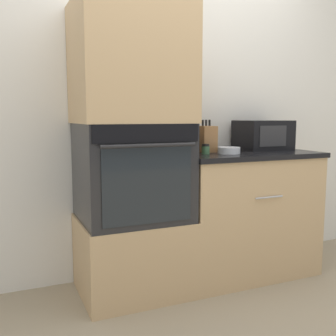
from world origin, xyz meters
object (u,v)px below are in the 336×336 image
Objects in this scene: bowl at (229,150)px; condiment_jar_near at (175,147)px; wall_oven at (132,172)px; condiment_jar_mid at (195,146)px; microwave at (263,135)px; condiment_jar_far at (206,149)px; knife_block at (206,139)px.

bowl is 2.38× the size of condiment_jar_near.
wall_oven is 5.86× the size of condiment_jar_mid.
microwave is 5.57× the size of condiment_jar_far.
wall_oven is 1.14m from microwave.
microwave is at bearing 5.79° from wall_oven.
bowl is at bearing -11.55° from condiment_jar_far.
microwave is 1.66× the size of knife_block.
condiment_jar_near is (-0.71, 0.10, -0.08)m from microwave.
knife_block is 0.21m from condiment_jar_mid.
knife_block reaches higher than microwave.
knife_block is 1.49× the size of bowl.
wall_oven reaches higher than condiment_jar_near.
microwave reaches higher than condiment_jar_mid.
bowl is at bearing -156.49° from microwave.
bowl is (0.08, -0.19, -0.07)m from knife_block.
microwave reaches higher than condiment_jar_far.
knife_block is 3.36× the size of condiment_jar_far.
condiment_jar_far reaches higher than bowl.
condiment_jar_mid is at bearing 167.72° from condiment_jar_far.
knife_block is 0.19m from condiment_jar_far.
wall_oven is 10.24× the size of condiment_jar_near.
bowl is 0.41m from condiment_jar_near.
wall_oven is at bearing -151.84° from condiment_jar_near.
condiment_jar_far is (-0.09, -0.15, -0.06)m from knife_block.
microwave reaches higher than condiment_jar_near.
microwave is at bearing 11.51° from condiment_jar_mid.
condiment_jar_mid is (0.45, -0.02, 0.16)m from wall_oven.
microwave is at bearing 14.29° from condiment_jar_far.
condiment_jar_near is at bearing 114.36° from condiment_jar_far.
condiment_jar_near is (-0.28, 0.29, 0.01)m from bowl.
condiment_jar_far is at bearing -65.64° from condiment_jar_near.
condiment_jar_mid is at bearing -138.95° from knife_block.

